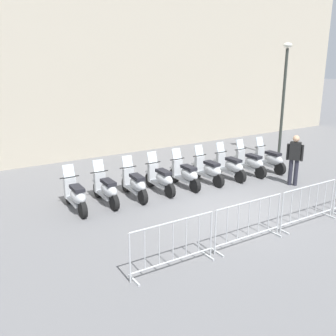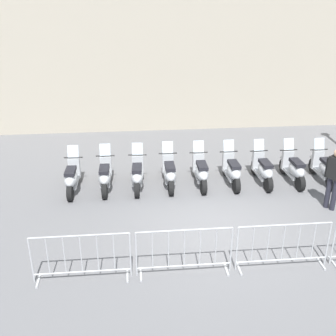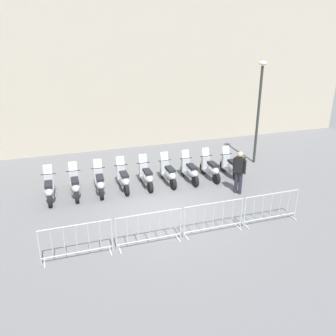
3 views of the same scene
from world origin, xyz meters
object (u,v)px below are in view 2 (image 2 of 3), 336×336
Objects in this scene: motorcycle_0 at (72,178)px; motorcycle_4 at (201,172)px; motorcycle_5 at (232,171)px; motorcycle_6 at (263,170)px; motorcycle_8 at (324,169)px; motorcycle_2 at (137,175)px; barrier_segment_1 at (184,252)px; barrier_segment_2 at (283,246)px; officer_near_row_end at (334,176)px; motorcycle_7 at (294,169)px; motorcycle_1 at (105,176)px; barrier_segment_0 at (81,258)px; motorcycle_3 at (169,173)px.

motorcycle_0 is 3.79m from motorcycle_4.
motorcycle_6 is at bearing -3.35° from motorcycle_5.
motorcycle_4 is 3.79m from motorcycle_8.
motorcycle_2 reaches higher than barrier_segment_1.
officer_near_row_end is (2.27, 2.31, 0.46)m from barrier_segment_2.
motorcycle_8 is at bearing 37.67° from barrier_segment_1.
officer_near_row_end is (6.98, -1.89, 0.53)m from motorcycle_0.
motorcycle_1 is at bearing 177.68° from motorcycle_7.
motorcycle_5 and motorcycle_8 have the same top height.
barrier_segment_2 is at bearing -90.33° from motorcycle_5.
motorcycle_4 is (2.84, -0.09, 0.00)m from motorcycle_1.
motorcycle_6 and motorcycle_7 have the same top height.
motorcycle_0 is at bearing 164.89° from officer_near_row_end.
motorcycle_4 is at bearing 50.73° from barrier_segment_0.
barrier_segment_0 is 2.10m from barrier_segment_1.
motorcycle_2 is 0.86× the size of barrier_segment_0.
officer_near_row_end reaches higher than motorcycle_5.
motorcycle_0 is 1.89m from motorcycle_2.
officer_near_row_end reaches higher than barrier_segment_2.
motorcycle_0 is 1.00× the size of officer_near_row_end.
officer_near_row_end is at bearing -78.01° from motorcycle_7.
motorcycle_7 is at bearing 174.63° from motorcycle_8.
motorcycle_0 is at bearing 179.18° from motorcycle_2.
motorcycle_0 is at bearing 97.34° from barrier_segment_0.
motorcycle_8 is 4.83m from barrier_segment_2.
motorcycle_6 is 0.86× the size of barrier_segment_0.
motorcycle_4 is 2.84m from motorcycle_7.
barrier_segment_0 is at bearing -147.77° from motorcycle_7.
motorcycle_3 is at bearing 177.06° from motorcycle_7.
motorcycle_4 is at bearing 177.12° from motorcycle_7.
motorcycle_2 is 5.69m from motorcycle_8.
officer_near_row_end is at bearing -29.57° from motorcycle_4.
motorcycle_5 is (1.89, -0.09, 0.00)m from motorcycle_3.
officer_near_row_end is (3.20, -1.81, 0.53)m from motorcycle_4.
motorcycle_4 is 0.86× the size of barrier_segment_2.
barrier_segment_1 is (-4.95, -3.82, 0.07)m from motorcycle_8.
motorcycle_3 is 4.74m from motorcycle_8.
barrier_segment_1 is at bearing -93.13° from motorcycle_3.
motorcycle_3 is 1.00× the size of officer_near_row_end.
motorcycle_0 is 7.58m from motorcycle_8.
motorcycle_7 is 5.60m from barrier_segment_1.
motorcycle_7 is 4.41m from barrier_segment_2.
motorcycle_0 is 4.10m from barrier_segment_0.
motorcycle_1 is at bearing 178.92° from motorcycle_3.
motorcycle_4 reaches higher than barrier_segment_0.
motorcycle_1 is 1.00× the size of motorcycle_6.
motorcycle_3 is 1.00× the size of motorcycle_4.
barrier_segment_0 is (-0.43, -4.08, 0.07)m from motorcycle_1.
motorcycle_1 is at bearing 178.24° from motorcycle_4.
barrier_segment_1 is (0.73, -4.10, 0.07)m from motorcycle_2.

